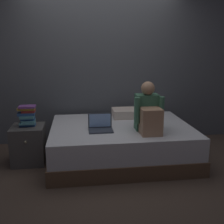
# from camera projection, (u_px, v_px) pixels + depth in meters

# --- Properties ---
(ground_plane) EXTENTS (8.00, 8.00, 0.00)m
(ground_plane) POSITION_uv_depth(u_px,v_px,m) (110.00, 168.00, 3.66)
(ground_plane) COLOR #47382D
(wall_back) EXTENTS (5.60, 0.10, 2.70)m
(wall_back) POSITION_uv_depth(u_px,v_px,m) (101.00, 62.00, 4.49)
(wall_back) COLOR #4C4F54
(wall_back) RESTS_ON ground_plane
(bed) EXTENTS (2.00, 1.50, 0.51)m
(bed) POSITION_uv_depth(u_px,v_px,m) (121.00, 142.00, 3.91)
(bed) COLOR brown
(bed) RESTS_ON ground_plane
(nightstand) EXTENTS (0.44, 0.46, 0.53)m
(nightstand) POSITION_uv_depth(u_px,v_px,m) (29.00, 145.00, 3.78)
(nightstand) COLOR #474442
(nightstand) RESTS_ON ground_plane
(person_sitting) EXTENTS (0.39, 0.44, 0.66)m
(person_sitting) POSITION_uv_depth(u_px,v_px,m) (148.00, 113.00, 3.53)
(person_sitting) COLOR #38664C
(person_sitting) RESTS_ON bed
(laptop) EXTENTS (0.32, 0.23, 0.22)m
(laptop) POSITION_uv_depth(u_px,v_px,m) (100.00, 126.00, 3.61)
(laptop) COLOR #333842
(laptop) RESTS_ON bed
(pillow) EXTENTS (0.56, 0.36, 0.13)m
(pillow) POSITION_uv_depth(u_px,v_px,m) (130.00, 113.00, 4.30)
(pillow) COLOR beige
(pillow) RESTS_ON bed
(book_stack) EXTENTS (0.24, 0.16, 0.29)m
(book_stack) POSITION_uv_depth(u_px,v_px,m) (27.00, 116.00, 3.69)
(book_stack) COLOR #284C84
(book_stack) RESTS_ON nightstand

